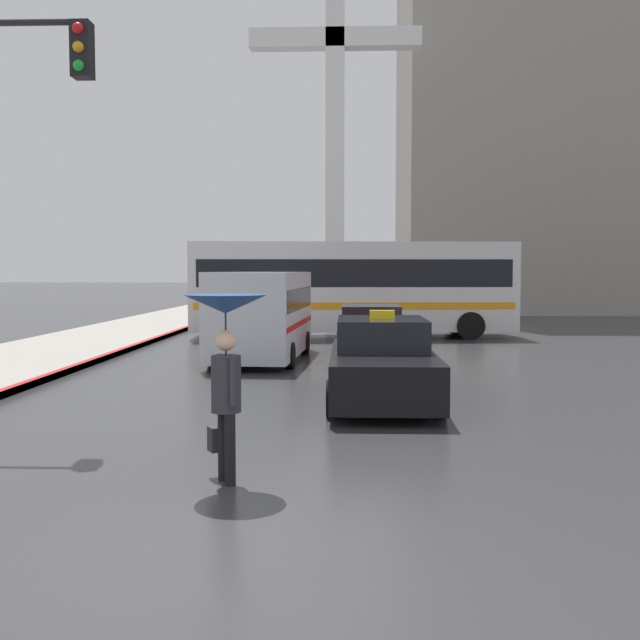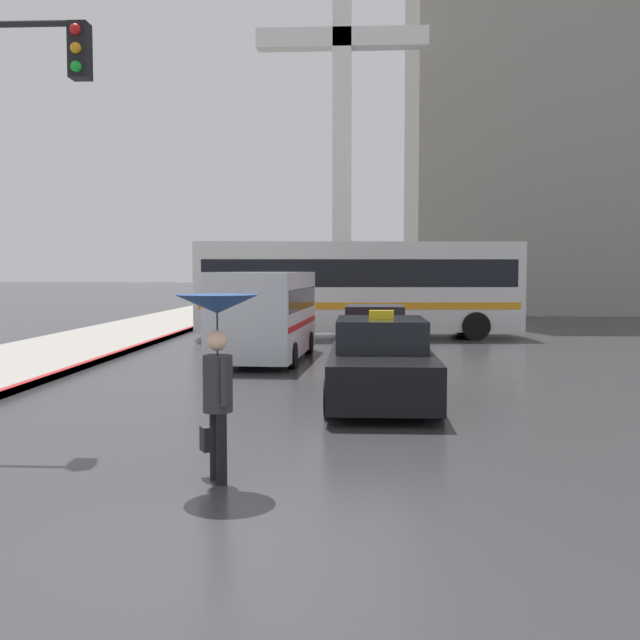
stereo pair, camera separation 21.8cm
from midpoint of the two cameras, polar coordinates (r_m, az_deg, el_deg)
name	(u,v)px [view 1 (the left image)]	position (r m, az deg, el deg)	size (l,w,h in m)	color
ground_plane	(217,566)	(6.31, -8.86, -18.06)	(300.00, 300.00, 0.00)	#2D2D30
taxi	(382,363)	(13.52, 4.27, -3.31)	(1.91, 4.74, 1.64)	black
sedan_red	(371,333)	(20.56, 3.60, -1.00)	(1.91, 4.18, 1.40)	maroon
ambulance_van	(262,311)	(19.71, -4.73, 0.67)	(2.32, 5.45, 2.32)	silver
city_bus	(353,285)	(26.47, 2.26, 2.69)	(11.41, 3.31, 3.34)	silver
pedestrian_with_umbrella	(226,340)	(8.26, -7.96, -1.49)	(0.92, 0.92, 2.08)	black
building_tower_near	(513,43)	(48.59, 14.39, 19.73)	(13.01, 12.79, 31.65)	gray
monument_cross	(335,100)	(37.58, 0.98, 16.45)	(8.23, 0.90, 18.71)	white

